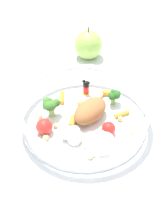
% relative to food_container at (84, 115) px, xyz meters
% --- Properties ---
extents(ground_plane, '(2.40, 2.40, 0.00)m').
position_rel_food_container_xyz_m(ground_plane, '(0.02, -0.00, -0.03)').
color(ground_plane, white).
extents(food_container, '(0.26, 0.26, 0.06)m').
position_rel_food_container_xyz_m(food_container, '(0.00, 0.00, 0.00)').
color(food_container, white).
rests_on(food_container, ground_plane).
extents(loose_apple, '(0.07, 0.07, 0.08)m').
position_rel_food_container_xyz_m(loose_apple, '(0.13, 0.22, 0.01)').
color(loose_apple, '#8CB74C').
rests_on(loose_apple, ground_plane).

